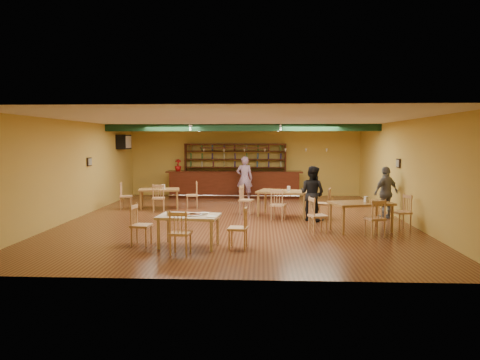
# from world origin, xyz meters

# --- Properties ---
(floor) EXTENTS (12.00, 12.00, 0.00)m
(floor) POSITION_xyz_m (0.00, 0.00, 0.00)
(floor) COLOR #502917
(floor) RESTS_ON ground
(ceiling_beam) EXTENTS (10.00, 0.30, 0.25)m
(ceiling_beam) POSITION_xyz_m (0.00, 2.80, 2.87)
(ceiling_beam) COLOR #11331A
(ceiling_beam) RESTS_ON ceiling
(track_rail_left) EXTENTS (0.05, 2.50, 0.05)m
(track_rail_left) POSITION_xyz_m (-1.80, 3.40, 2.94)
(track_rail_left) COLOR white
(track_rail_left) RESTS_ON ceiling
(track_rail_right) EXTENTS (0.05, 2.50, 0.05)m
(track_rail_right) POSITION_xyz_m (1.40, 3.40, 2.94)
(track_rail_right) COLOR white
(track_rail_right) RESTS_ON ceiling
(ac_unit) EXTENTS (0.34, 0.70, 0.48)m
(ac_unit) POSITION_xyz_m (-4.80, 4.20, 2.35)
(ac_unit) COLOR white
(ac_unit) RESTS_ON wall_left
(picture_left) EXTENTS (0.04, 0.34, 0.28)m
(picture_left) POSITION_xyz_m (-4.97, 1.00, 1.70)
(picture_left) COLOR black
(picture_left) RESTS_ON wall_left
(picture_right) EXTENTS (0.04, 0.34, 0.28)m
(picture_right) POSITION_xyz_m (4.97, 0.50, 1.70)
(picture_right) COLOR black
(picture_right) RESTS_ON wall_right
(bar_counter) EXTENTS (5.67, 0.85, 1.13)m
(bar_counter) POSITION_xyz_m (-0.41, 5.15, 0.56)
(bar_counter) COLOR #38150B
(bar_counter) RESTS_ON ground
(back_bar_hutch) EXTENTS (4.39, 0.40, 2.28)m
(back_bar_hutch) POSITION_xyz_m (-0.41, 5.78, 1.14)
(back_bar_hutch) COLOR #38150B
(back_bar_hutch) RESTS_ON ground
(poinsettia) EXTENTS (0.35, 0.35, 0.49)m
(poinsettia) POSITION_xyz_m (-2.79, 5.15, 1.38)
(poinsettia) COLOR #A4100F
(poinsettia) RESTS_ON bar_counter
(dining_table_a) EXTENTS (1.54, 1.09, 0.70)m
(dining_table_a) POSITION_xyz_m (-2.87, 2.00, 0.35)
(dining_table_a) COLOR olive
(dining_table_a) RESTS_ON ground
(dining_table_b) EXTENTS (1.83, 1.39, 0.81)m
(dining_table_b) POSITION_xyz_m (1.46, 0.63, 0.41)
(dining_table_b) COLOR olive
(dining_table_b) RESTS_ON ground
(dining_table_d) EXTENTS (1.74, 1.32, 0.77)m
(dining_table_d) POSITION_xyz_m (3.38, -1.65, 0.39)
(dining_table_d) COLOR olive
(dining_table_d) RESTS_ON ground
(near_table) EXTENTS (1.43, 1.00, 0.72)m
(near_table) POSITION_xyz_m (-0.89, -3.63, 0.36)
(near_table) COLOR tan
(near_table) RESTS_ON ground
(pizza_tray) EXTENTS (0.48, 0.48, 0.01)m
(pizza_tray) POSITION_xyz_m (-0.80, -3.63, 0.73)
(pizza_tray) COLOR silver
(pizza_tray) RESTS_ON near_table
(parmesan_shaker) EXTENTS (0.08, 0.08, 0.11)m
(parmesan_shaker) POSITION_xyz_m (-1.33, -3.77, 0.78)
(parmesan_shaker) COLOR #EAE5C6
(parmesan_shaker) RESTS_ON near_table
(napkin_stack) EXTENTS (0.22, 0.18, 0.03)m
(napkin_stack) POSITION_xyz_m (-0.56, -3.44, 0.74)
(napkin_stack) COLOR white
(napkin_stack) RESTS_ON near_table
(pizza_server) EXTENTS (0.32, 0.24, 0.00)m
(pizza_server) POSITION_xyz_m (-0.65, -3.58, 0.74)
(pizza_server) COLOR silver
(pizza_server) RESTS_ON pizza_tray
(side_plate) EXTENTS (0.24, 0.24, 0.01)m
(side_plate) POSITION_xyz_m (-0.36, -3.82, 0.73)
(side_plate) COLOR white
(side_plate) RESTS_ON near_table
(patron_bar) EXTENTS (0.65, 0.43, 1.78)m
(patron_bar) POSITION_xyz_m (0.05, 4.33, 0.89)
(patron_bar) COLOR #864698
(patron_bar) RESTS_ON ground
(patron_right_a) EXTENTS (1.01, 0.98, 1.64)m
(patron_right_a) POSITION_xyz_m (2.26, -0.17, 0.82)
(patron_right_a) COLOR black
(patron_right_a) RESTS_ON ground
(patron_right_b) EXTENTS (1.01, 0.83, 1.61)m
(patron_right_b) POSITION_xyz_m (4.58, 0.35, 0.80)
(patron_right_b) COLOR slate
(patron_right_b) RESTS_ON ground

